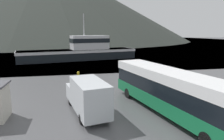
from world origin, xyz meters
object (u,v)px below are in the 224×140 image
Objects in this scene: storage_bin at (218,99)px; fishing_boat at (81,51)px; small_boat at (67,53)px; tour_bus at (169,90)px; delivery_van at (87,96)px.

fishing_boat is at bearing 106.62° from storage_bin.
small_boat is at bearing 107.47° from storage_bin.
fishing_boat reaches higher than tour_bus.
delivery_van is at bearing 174.64° from storage_bin.
fishing_boat is at bearing 76.82° from delivery_van.
tour_bus is at bearing 176.90° from fishing_boat.
delivery_van is 30.68m from fishing_boat.
tour_bus is 41.60m from small_boat.
small_boat is (-12.73, 40.46, -0.24)m from storage_bin.
delivery_van is at bearing 166.21° from fishing_boat.
tour_bus is 0.50× the size of fishing_boat.
storage_bin is at bearing -16.75° from delivery_van.
small_boat is at bearing 81.99° from delivery_van.
storage_bin is 0.25× the size of small_boat.
tour_bus is 2.01× the size of delivery_van.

